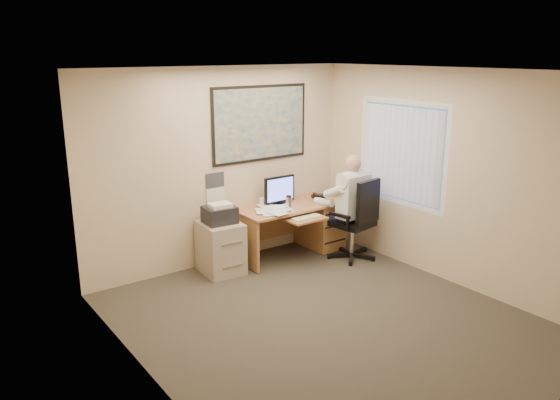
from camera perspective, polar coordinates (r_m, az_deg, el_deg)
room_shell at (r=5.70m, az=5.20°, el=-0.40°), size 4.00×4.50×2.70m
desk at (r=8.11m, az=2.73°, el=-2.19°), size 1.60×0.97×1.15m
world_map at (r=7.72m, az=-2.05°, el=7.99°), size 1.56×0.03×1.06m
wall_calendar at (r=7.49m, az=-6.78°, el=1.27°), size 0.28×0.01×0.42m
window_blinds at (r=7.58m, az=12.52°, el=4.81°), size 0.06×1.40×1.30m
filing_cabinet at (r=7.33m, az=-6.24°, el=-4.48°), size 0.54×0.64×0.97m
office_chair at (r=7.84m, az=7.76°, el=-3.72°), size 0.81×0.81×1.18m
person at (r=7.79m, az=7.48°, el=-0.73°), size 0.67×0.92×1.50m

